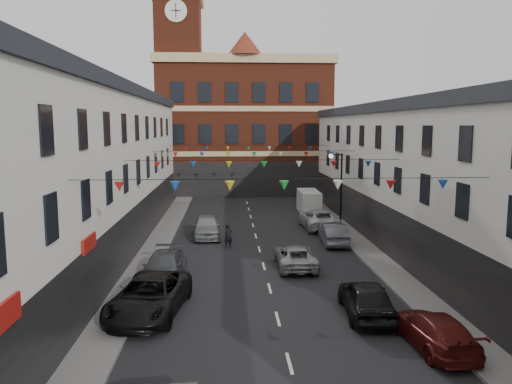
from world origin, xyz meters
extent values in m
plane|color=black|center=(0.00, 0.00, 0.00)|extent=(160.00, 160.00, 0.00)
cube|color=#605E5B|center=(-6.90, 2.00, 0.07)|extent=(1.80, 64.00, 0.15)
cube|color=#605E5B|center=(6.90, 2.00, 0.07)|extent=(1.80, 64.00, 0.15)
cube|color=beige|center=(-11.80, 1.00, 5.00)|extent=(8.00, 56.00, 10.00)
cube|color=black|center=(-11.80, 1.00, 10.35)|extent=(8.40, 56.00, 0.70)
cube|color=black|center=(-7.75, 1.00, 1.60)|extent=(0.12, 56.00, 3.20)
cube|color=silver|center=(11.80, 1.00, 4.50)|extent=(8.00, 56.00, 9.00)
cube|color=black|center=(11.80, 1.00, 9.35)|extent=(8.40, 56.00, 0.70)
cube|color=black|center=(7.75, 1.00, 1.60)|extent=(0.12, 56.00, 3.20)
cube|color=maroon|center=(0.00, 38.00, 7.50)|extent=(20.00, 12.00, 15.00)
cube|color=tan|center=(0.00, 38.00, 15.50)|extent=(20.60, 12.60, 1.00)
cone|color=maroon|center=(0.00, 33.00, 17.20)|extent=(4.00, 4.00, 2.60)
cube|color=maroon|center=(-7.50, 35.00, 12.00)|extent=(5.00, 5.00, 24.00)
cylinder|color=white|center=(-7.50, 32.45, 20.50)|extent=(2.40, 0.12, 2.40)
cube|color=#355125|center=(-4.00, 62.00, 5.00)|extent=(40.00, 14.00, 10.00)
cylinder|color=black|center=(6.80, 14.00, 3.00)|extent=(0.14, 0.14, 6.00)
cylinder|color=black|center=(6.40, 14.00, 5.90)|extent=(0.90, 0.10, 0.10)
sphere|color=beige|center=(5.95, 14.00, 5.80)|extent=(0.36, 0.36, 0.36)
imported|color=black|center=(-5.50, -3.15, 0.82)|extent=(3.52, 6.25, 1.65)
imported|color=#42464A|center=(-5.50, 1.76, 0.72)|extent=(2.25, 5.03, 1.43)
imported|color=gray|center=(-3.60, 11.82, 0.81)|extent=(2.12, 4.85, 1.63)
imported|color=#4D110F|center=(5.48, -7.06, 0.66)|extent=(2.16, 4.66, 1.32)
imported|color=black|center=(3.83, -3.87, 0.79)|extent=(2.15, 4.76, 1.59)
imported|color=#575860|center=(5.20, 9.16, 0.73)|extent=(1.76, 4.51, 1.46)
imported|color=#B8B9BD|center=(5.16, 14.54, 0.78)|extent=(2.77, 5.72, 1.57)
imported|color=#9C9DA3|center=(1.80, 3.65, 0.66)|extent=(2.19, 4.73, 1.31)
cube|color=silver|center=(5.60, 21.96, 1.02)|extent=(1.87, 4.66, 2.05)
imported|color=black|center=(-2.04, 8.49, 0.82)|extent=(0.70, 0.59, 1.64)
camera|label=1|loc=(-2.10, -24.16, 8.15)|focal=35.00mm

